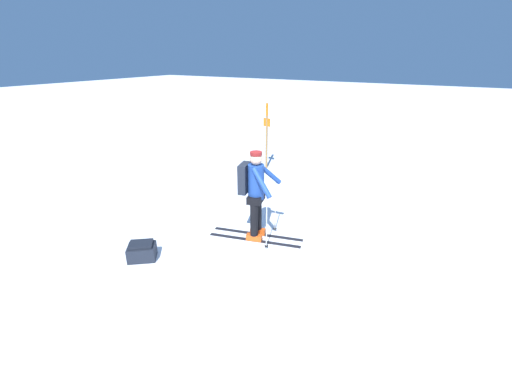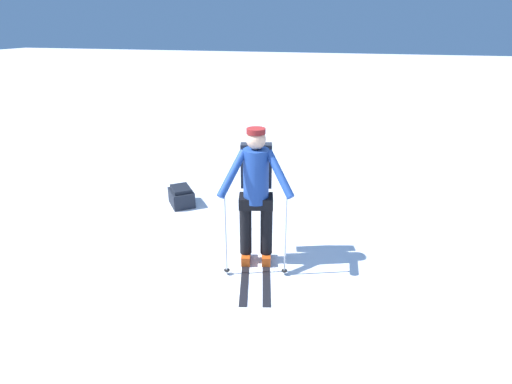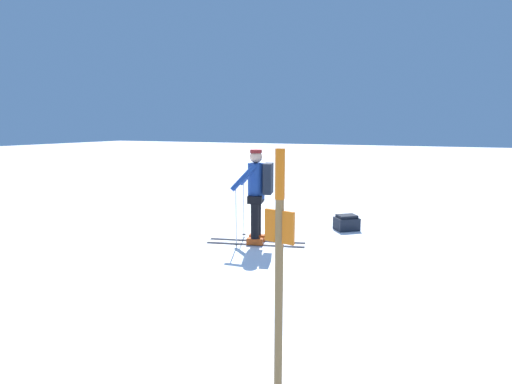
% 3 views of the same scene
% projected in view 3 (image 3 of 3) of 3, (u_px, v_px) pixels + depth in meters
% --- Properties ---
extents(ground_plane, '(80.00, 80.00, 0.00)m').
position_uv_depth(ground_plane, '(249.00, 233.00, 8.14)').
color(ground_plane, white).
extents(skier, '(0.91, 1.86, 1.74)m').
position_uv_depth(skier, '(257.00, 191.00, 7.29)').
color(skier, black).
rests_on(skier, ground_plane).
extents(dropped_backpack, '(0.57, 0.59, 0.32)m').
position_uv_depth(dropped_backpack, '(347.00, 223.00, 8.39)').
color(dropped_backpack, black).
rests_on(dropped_backpack, ground_plane).
extents(trail_marker, '(0.07, 0.24, 2.01)m').
position_uv_depth(trail_marker, '(279.00, 259.00, 2.91)').
color(trail_marker, olive).
rests_on(trail_marker, ground_plane).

